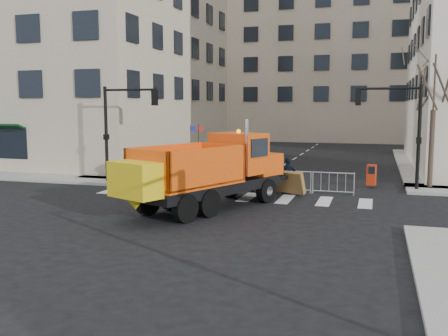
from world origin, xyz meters
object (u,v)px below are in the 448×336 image
(cop_b, at_px, (256,173))
(cop_c, at_px, (288,176))
(newspaper_box, at_px, (371,175))
(cop_a, at_px, (261,173))
(plow_truck, at_px, (207,170))
(worker, at_px, (129,167))

(cop_b, distance_m, cop_c, 1.61)
(newspaper_box, bearing_deg, cop_a, -139.29)
(cop_a, height_order, cop_b, cop_a)
(plow_truck, xyz_separation_m, cop_c, (2.59, 4.73, -0.78))
(cop_c, bearing_deg, cop_b, -30.33)
(cop_c, xyz_separation_m, newspaper_box, (3.94, 3.05, -0.19))
(cop_a, distance_m, cop_b, 0.26)
(cop_b, distance_m, worker, 7.41)
(worker, relative_size, newspaper_box, 1.46)
(cop_a, height_order, cop_c, cop_a)
(cop_a, xyz_separation_m, cop_b, (-0.25, 0.00, -0.04))
(plow_truck, distance_m, newspaper_box, 10.20)
(cop_b, bearing_deg, cop_a, -169.44)
(plow_truck, relative_size, worker, 6.20)
(cop_b, relative_size, worker, 1.21)
(cop_b, bearing_deg, cop_c, -169.44)
(plow_truck, distance_m, cop_c, 5.45)
(plow_truck, bearing_deg, cop_b, 11.45)
(worker, bearing_deg, cop_b, -17.68)
(cop_c, height_order, newspaper_box, cop_c)
(cop_b, xyz_separation_m, newspaper_box, (5.54, 3.05, -0.27))
(cop_a, height_order, worker, cop_a)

